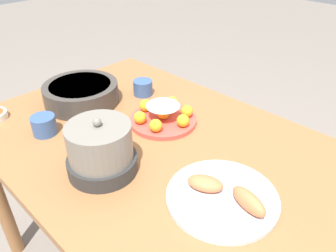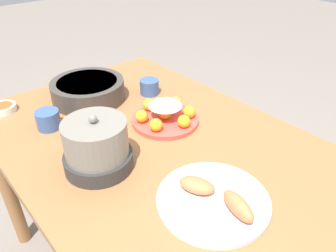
# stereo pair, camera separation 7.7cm
# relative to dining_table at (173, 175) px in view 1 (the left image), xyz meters

# --- Properties ---
(dining_table) EXTENTS (1.44, 0.86, 0.74)m
(dining_table) POSITION_rel_dining_table_xyz_m (0.00, 0.00, 0.00)
(dining_table) COLOR #936038
(dining_table) RESTS_ON ground_plane
(cake_plate) EXTENTS (0.24, 0.24, 0.08)m
(cake_plate) POSITION_rel_dining_table_xyz_m (0.15, -0.10, 0.12)
(cake_plate) COLOR #E04C42
(cake_plate) RESTS_ON dining_table
(serving_bowl) EXTENTS (0.29, 0.29, 0.08)m
(serving_bowl) POSITION_rel_dining_table_xyz_m (0.48, 0.02, 0.14)
(serving_bowl) COLOR #3D3833
(serving_bowl) RESTS_ON dining_table
(seafood_platter) EXTENTS (0.29, 0.29, 0.06)m
(seafood_platter) POSITION_rel_dining_table_xyz_m (-0.23, 0.06, 0.11)
(seafood_platter) COLOR silver
(seafood_platter) RESTS_ON dining_table
(cup_near) EXTENTS (0.08, 0.08, 0.06)m
(cup_near) POSITION_rel_dining_table_xyz_m (0.36, -0.20, 0.13)
(cup_near) COLOR #38568E
(cup_near) RESTS_ON dining_table
(cup_far) EXTENTS (0.08, 0.08, 0.06)m
(cup_far) POSITION_rel_dining_table_xyz_m (0.38, 0.23, 0.13)
(cup_far) COLOR #38568E
(cup_far) RESTS_ON dining_table
(warming_pot) EXTENTS (0.20, 0.20, 0.18)m
(warming_pot) POSITION_rel_dining_table_xyz_m (0.09, 0.21, 0.17)
(warming_pot) COLOR #2D2D2D
(warming_pot) RESTS_ON dining_table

